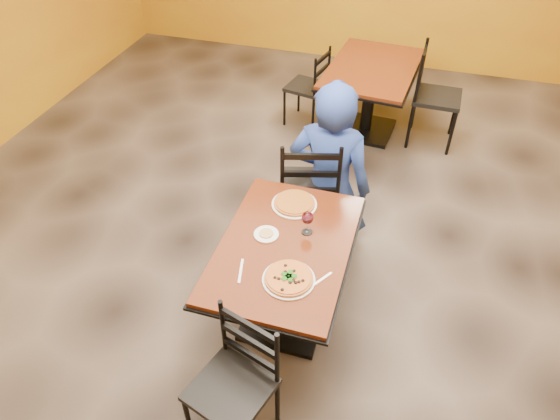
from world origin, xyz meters
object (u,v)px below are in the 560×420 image
(table_second, at_px, (371,84))
(plate_main, at_px, (289,280))
(chair_second_right, at_px, (437,98))
(pizza_main, at_px, (289,278))
(table_main, at_px, (285,266))
(pizza_far, at_px, (294,203))
(diner, at_px, (331,164))
(chair_second_left, at_px, (306,87))
(plate_far, at_px, (294,204))
(wine_glass, at_px, (307,222))
(chair_main_near, at_px, (231,390))
(chair_main_far, at_px, (309,186))
(side_plate, at_px, (266,234))

(table_second, bearing_deg, plate_main, -90.65)
(chair_second_right, relative_size, pizza_main, 3.58)
(table_main, distance_m, pizza_far, 0.45)
(pizza_main, bearing_deg, diner, 91.15)
(chair_second_left, height_order, diner, diner)
(plate_main, relative_size, plate_far, 1.00)
(pizza_main, bearing_deg, table_main, 110.50)
(diner, bearing_deg, table_main, 87.66)
(diner, distance_m, pizza_far, 0.62)
(wine_glass, bearing_deg, diner, 91.75)
(chair_main_near, bearing_deg, diner, 103.77)
(chair_main_near, height_order, pizza_main, chair_main_near)
(wine_glass, bearing_deg, chair_main_near, -98.74)
(table_main, bearing_deg, wine_glass, 55.98)
(diner, distance_m, plate_far, 0.62)
(chair_main_near, xyz_separation_m, chair_main_far, (-0.02, 1.78, 0.06))
(chair_second_right, height_order, pizza_far, chair_second_right)
(chair_main_near, xyz_separation_m, pizza_far, (0.01, 1.25, 0.33))
(table_main, relative_size, chair_second_left, 1.45)
(table_second, relative_size, chair_second_right, 1.33)
(chair_main_far, distance_m, side_plate, 0.91)
(table_main, height_order, diner, diner)
(chair_second_right, relative_size, side_plate, 6.35)
(chair_second_right, xyz_separation_m, pizza_far, (-0.86, -2.31, 0.26))
(table_main, xyz_separation_m, plate_main, (0.10, -0.27, 0.20))
(table_second, height_order, plate_far, plate_far)
(diner, xyz_separation_m, pizza_main, (0.03, -1.27, 0.07))
(table_second, distance_m, pizza_main, 2.98)
(table_main, distance_m, plate_main, 0.35)
(plate_far, distance_m, side_plate, 0.35)
(plate_far, bearing_deg, table_main, -83.07)
(plate_far, relative_size, pizza_far, 1.11)
(chair_main_far, distance_m, plate_main, 1.23)
(chair_main_far, bearing_deg, diner, -168.25)
(chair_second_right, xyz_separation_m, wine_glass, (-0.71, -2.55, 0.33))
(plate_main, height_order, pizza_main, pizza_main)
(chair_second_left, xyz_separation_m, pizza_far, (0.50, -2.31, 0.35))
(chair_main_far, xyz_separation_m, wine_glass, (0.17, -0.77, 0.33))
(plate_far, bearing_deg, diner, 78.52)
(table_main, bearing_deg, chair_second_right, 73.18)
(table_main, relative_size, chair_second_right, 1.21)
(chair_second_left, bearing_deg, chair_second_right, 101.89)
(chair_main_near, relative_size, pizza_far, 3.17)
(pizza_main, bearing_deg, table_second, 89.35)
(plate_main, height_order, wine_glass, wine_glass)
(plate_far, relative_size, side_plate, 1.94)
(diner, xyz_separation_m, plate_far, (-0.12, -0.61, 0.06))
(chair_main_far, bearing_deg, side_plate, 69.92)
(table_second, xyz_separation_m, diner, (-0.06, -1.70, 0.14))
(table_main, xyz_separation_m, pizza_main, (0.10, -0.27, 0.21))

